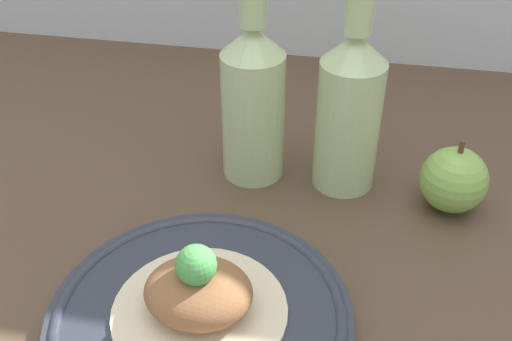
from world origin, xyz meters
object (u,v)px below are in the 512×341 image
(plated_food, at_px, (198,294))
(cider_bottle_left, at_px, (253,98))
(plate, at_px, (200,317))
(cider_bottle_right, at_px, (349,107))
(apple, at_px, (454,180))

(plated_food, xyz_separation_m, cider_bottle_left, (0.00, 0.23, 0.06))
(plate, xyz_separation_m, plated_food, (0.00, 0.00, 0.03))
(plated_food, xyz_separation_m, cider_bottle_right, (0.10, 0.23, 0.06))
(cider_bottle_right, bearing_deg, plate, -114.29)
(plated_food, bearing_deg, apple, 43.17)
(plate, height_order, apple, apple)
(plate, relative_size, cider_bottle_left, 1.06)
(plated_food, distance_m, apple, 0.30)
(plate, height_order, cider_bottle_right, cider_bottle_right)
(cider_bottle_left, relative_size, cider_bottle_right, 1.00)
(plate, bearing_deg, cider_bottle_right, 65.71)
(plate, distance_m, apple, 0.30)
(cider_bottle_left, bearing_deg, cider_bottle_right, 0.00)
(apple, bearing_deg, plated_food, -136.83)
(plate, height_order, plated_food, plated_food)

